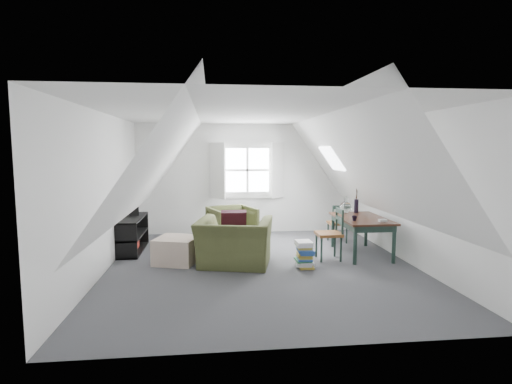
{
  "coord_description": "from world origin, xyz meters",
  "views": [
    {
      "loc": [
        -0.81,
        -6.38,
        1.93
      ],
      "look_at": [
        -0.03,
        0.6,
        1.17
      ],
      "focal_mm": 28.0,
      "sensor_mm": 36.0,
      "label": 1
    }
  ],
  "objects": [
    {
      "name": "electronics_box",
      "position": [
        -2.33,
        1.51,
        0.73
      ],
      "size": [
        0.23,
        0.28,
        0.19
      ],
      "primitive_type": "cube",
      "rotation": [
        0.0,
        0.0,
        0.32
      ],
      "color": "black",
      "rests_on": "media_shelf"
    },
    {
      "name": "ottoman",
      "position": [
        -1.42,
        0.37,
        0.22
      ],
      "size": [
        0.82,
        0.82,
        0.44
      ],
      "primitive_type": "cube",
      "rotation": [
        0.0,
        0.0,
        -0.29
      ],
      "color": "#BEA693",
      "rests_on": "floor"
    },
    {
      "name": "slope_left",
      "position": [
        -1.55,
        0.0,
        1.78
      ],
      "size": [
        3.19,
        5.5,
        4.48
      ],
      "primitive_type": "plane",
      "rotation": [
        0.0,
        2.19,
        0.0
      ],
      "color": "white",
      "rests_on": "wall_left"
    },
    {
      "name": "armchair_near",
      "position": [
        -0.45,
        0.11,
        0.0
      ],
      "size": [
        1.4,
        1.28,
        0.77
      ],
      "primitive_type": "imported",
      "rotation": [
        0.0,
        0.0,
        2.91
      ],
      "color": "#454B26",
      "rests_on": "floor"
    },
    {
      "name": "cup",
      "position": [
        1.65,
        0.24,
        0.69
      ],
      "size": [
        0.12,
        0.12,
        0.09
      ],
      "primitive_type": "imported",
      "rotation": [
        0.0,
        0.0,
        -0.33
      ],
      "color": "black",
      "rests_on": "dining_table"
    },
    {
      "name": "wall_back",
      "position": [
        0.0,
        2.75,
        1.25
      ],
      "size": [
        5.0,
        0.0,
        5.0
      ],
      "primitive_type": "plane",
      "rotation": [
        1.57,
        0.0,
        0.0
      ],
      "color": "white",
      "rests_on": "ground"
    },
    {
      "name": "armchair_far",
      "position": [
        -0.41,
        1.56,
        0.0
      ],
      "size": [
        1.08,
        1.09,
        0.78
      ],
      "primitive_type": "imported",
      "rotation": [
        0.0,
        0.0,
        0.35
      ],
      "color": "#454B26",
      "rests_on": "floor"
    },
    {
      "name": "magazine_stack",
      "position": [
        0.68,
        -0.14,
        0.22
      ],
      "size": [
        0.32,
        0.39,
        0.43
      ],
      "rotation": [
        0.0,
        0.0,
        -0.13
      ],
      "color": "#B29933",
      "rests_on": "floor"
    },
    {
      "name": "ceiling",
      "position": [
        0.0,
        0.0,
        2.5
      ],
      "size": [
        5.5,
        5.5,
        0.0
      ],
      "primitive_type": "plane",
      "rotation": [
        3.14,
        0.0,
        0.0
      ],
      "color": "white",
      "rests_on": "wall_back"
    },
    {
      "name": "paper_box",
      "position": [
        2.1,
        0.09,
        0.71
      ],
      "size": [
        0.13,
        0.09,
        0.04
      ],
      "primitive_type": "cube",
      "rotation": [
        0.0,
        0.0,
        0.06
      ],
      "color": "white",
      "rests_on": "dining_table"
    },
    {
      "name": "demijohn",
      "position": [
        1.75,
        0.99,
        0.82
      ],
      "size": [
        0.23,
        0.23,
        0.32
      ],
      "rotation": [
        0.0,
        0.0,
        0.01
      ],
      "color": "silver",
      "rests_on": "dining_table"
    },
    {
      "name": "dormer_window",
      "position": [
        0.0,
        2.68,
        1.45
      ],
      "size": [
        1.71,
        0.35,
        1.3
      ],
      "color": "white",
      "rests_on": "wall_back"
    },
    {
      "name": "dining_chair_far",
      "position": [
        1.78,
        1.52,
        0.41
      ],
      "size": [
        0.37,
        0.37,
        0.8
      ],
      "rotation": [
        0.0,
        0.0,
        3.33
      ],
      "color": "brown",
      "rests_on": "floor"
    },
    {
      "name": "slope_right",
      "position": [
        1.55,
        0.0,
        1.78
      ],
      "size": [
        3.19,
        5.5,
        4.48
      ],
      "primitive_type": "plane",
      "rotation": [
        0.0,
        -2.19,
        0.0
      ],
      "color": "white",
      "rests_on": "wall_right"
    },
    {
      "name": "throw_pillow",
      "position": [
        -0.45,
        0.26,
        0.69
      ],
      "size": [
        0.43,
        0.26,
        0.44
      ],
      "primitive_type": "cube",
      "rotation": [
        0.31,
        0.0,
        -0.03
      ],
      "color": "#3A0F1B",
      "rests_on": "armchair_near"
    },
    {
      "name": "wall_left",
      "position": [
        -2.5,
        0.0,
        1.25
      ],
      "size": [
        0.0,
        5.5,
        5.5
      ],
      "primitive_type": "plane",
      "rotation": [
        1.57,
        0.0,
        1.57
      ],
      "color": "white",
      "rests_on": "ground"
    },
    {
      "name": "dining_table",
      "position": [
        1.9,
        0.54,
        0.6
      ],
      "size": [
        0.83,
        1.38,
        0.69
      ],
      "rotation": [
        0.0,
        0.0,
        -0.02
      ],
      "color": "black",
      "rests_on": "floor"
    },
    {
      "name": "dining_chair_near",
      "position": [
        1.25,
        0.29,
        0.47
      ],
      "size": [
        0.42,
        0.42,
        0.9
      ],
      "rotation": [
        0.0,
        0.0,
        -1.78
      ],
      "color": "brown",
      "rests_on": "floor"
    },
    {
      "name": "vase_twigs",
      "position": [
        2.0,
        1.09,
        0.83
      ],
      "size": [
        0.08,
        0.09,
        0.65
      ],
      "rotation": [
        0.0,
        0.0,
        0.11
      ],
      "color": "black",
      "rests_on": "dining_table"
    },
    {
      "name": "wall_right",
      "position": [
        2.5,
        0.0,
        1.25
      ],
      "size": [
        0.0,
        5.5,
        5.5
      ],
      "primitive_type": "plane",
      "rotation": [
        1.57,
        0.0,
        -1.57
      ],
      "color": "white",
      "rests_on": "ground"
    },
    {
      "name": "wall_front",
      "position": [
        0.0,
        -2.75,
        1.25
      ],
      "size": [
        5.0,
        0.0,
        5.0
      ],
      "primitive_type": "plane",
      "rotation": [
        -1.57,
        0.0,
        0.0
      ],
      "color": "white",
      "rests_on": "ground"
    },
    {
      "name": "media_shelf",
      "position": [
        -2.33,
        1.22,
        0.29
      ],
      "size": [
        0.42,
        1.27,
        0.65
      ],
      "rotation": [
        0.0,
        0.0,
        -0.02
      ],
      "color": "black",
      "rests_on": "floor"
    },
    {
      "name": "skylight",
      "position": [
        1.55,
        1.3,
        1.75
      ],
      "size": [
        0.35,
        0.75,
        0.47
      ],
      "primitive_type": "cube",
      "rotation": [
        0.0,
        0.95,
        0.0
      ],
      "color": "white",
      "rests_on": "slope_right"
    },
    {
      "name": "floor",
      "position": [
        0.0,
        0.0,
        0.0
      ],
      "size": [
        5.5,
        5.5,
        0.0
      ],
      "primitive_type": "plane",
      "color": "#45464A",
      "rests_on": "ground"
    }
  ]
}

